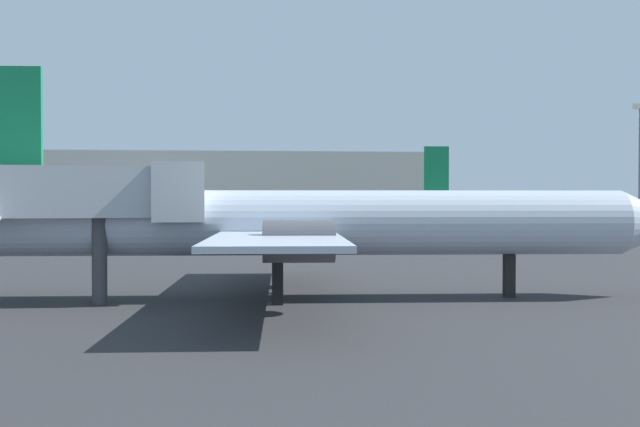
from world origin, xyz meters
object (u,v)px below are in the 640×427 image
Objects in this scene: airplane_at_gate at (301,223)px; jet_bridge at (7,195)px; light_mast_right at (640,159)px; airplane_far_left at (114,215)px; airplane_distant at (542,215)px.

airplane_at_gate is 13.69m from jet_bridge.
airplane_at_gate is at bearing -128.84° from light_mast_right.
airplane_far_left is at bearing 90.25° from jet_bridge.
airplane_at_gate is at bearing -124.05° from airplane_distant.
light_mast_right is (26.22, 26.66, 7.72)m from airplane_distant.
airplane_distant reaches higher than airplane_far_left.
light_mast_right reaches higher than airplane_far_left.
jet_bridge is 99.63m from light_mast_right.
light_mast_right reaches higher than jet_bridge.
airplane_at_gate reaches higher than airplane_distant.
airplane_distant is 62.11m from jet_bridge.
jet_bridge is (-43.42, -44.37, 1.95)m from airplane_distant.
airplane_distant is at bearing 57.87° from airplane_at_gate.
airplane_at_gate is 62.44m from airplane_far_left.
airplane_at_gate is 2.00× the size of light_mast_right.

